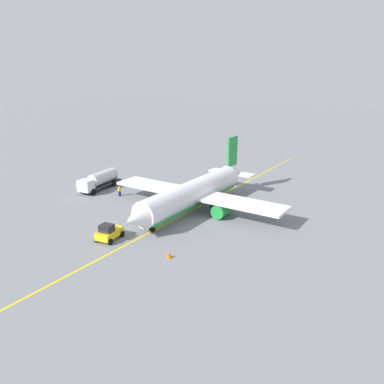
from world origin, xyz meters
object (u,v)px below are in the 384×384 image
object	(u,v)px
airplane	(194,193)
safety_cone_nose	(169,255)
fuel_tanker	(99,180)
refueling_worker	(120,191)
pushback_tug	(109,232)

from	to	relation	value
airplane	safety_cone_nose	distance (m)	16.56
fuel_tanker	refueling_worker	world-z (taller)	fuel_tanker
fuel_tanker	refueling_worker	bearing A→B (deg)	79.75
pushback_tug	safety_cone_nose	bearing A→B (deg)	90.31
airplane	safety_cone_nose	xyz separation A→B (m)	(15.18, 6.21, -2.31)
pushback_tug	refueling_worker	bearing A→B (deg)	-141.39
fuel_tanker	safety_cone_nose	distance (m)	30.60
safety_cone_nose	fuel_tanker	bearing A→B (deg)	-119.80
refueling_worker	fuel_tanker	bearing A→B (deg)	-100.25
airplane	fuel_tanker	size ratio (longest dim) A/B	3.05
pushback_tug	refueling_worker	distance (m)	18.16
airplane	pushback_tug	world-z (taller)	airplane
fuel_tanker	safety_cone_nose	size ratio (longest dim) A/B	13.49
pushback_tug	refueling_worker	xyz separation A→B (m)	(-14.19, -11.33, -0.19)
airplane	fuel_tanker	xyz separation A→B (m)	(-0.02, -20.32, -0.96)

